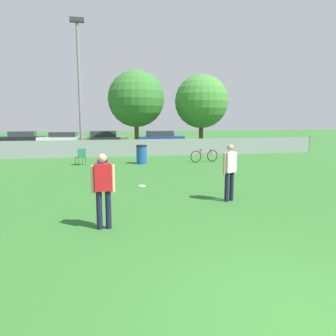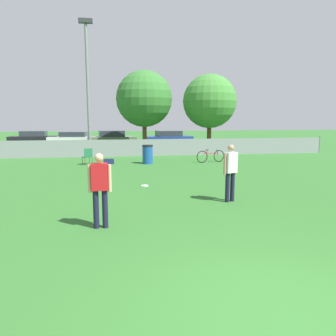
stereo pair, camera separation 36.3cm
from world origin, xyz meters
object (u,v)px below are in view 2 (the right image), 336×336
Objects in this scene: frisbee_disc at (145,186)px; bicycle_sideline at (211,156)px; player_receiver_white at (230,169)px; parked_car_dark at (34,138)px; tree_near_pole at (144,99)px; gear_bag_sideline at (109,161)px; light_pole at (87,77)px; folding_chair_sideline at (88,156)px; parked_car_white at (74,139)px; trash_bin at (148,154)px; parked_car_blue at (169,138)px; player_thrower_red at (100,186)px; parked_car_olive at (112,139)px; tree_far_right at (210,101)px.

bicycle_sideline is at bearing 54.25° from frisbee_disc.
player_receiver_white reaches higher than parked_car_dark.
player_receiver_white is (1.16, -15.26, -2.88)m from tree_near_pole.
player_receiver_white is at bearing -67.27° from gear_bag_sideline.
light_pole reaches higher than folding_chair_sideline.
light_pole reaches higher than player_receiver_white.
light_pole is at bearing -70.00° from parked_car_white.
parked_car_blue is (3.13, 11.90, 0.13)m from trash_bin.
player_receiver_white is 6.34× the size of frisbee_disc.
tree_near_pole is 3.46× the size of player_thrower_red.
tree_near_pole is 13.22m from frisbee_disc.
trash_bin is at bearing -85.04° from parked_car_olive.
parked_car_white is (-9.03, 12.97, 0.27)m from bicycle_sideline.
player_thrower_red is 3.03× the size of gear_bag_sideline.
player_thrower_red is 1.00× the size of bicycle_sideline.
parked_car_dark reaches higher than gear_bag_sideline.
light_pole is 4.35m from tree_near_pole.
bicycle_sideline is at bearing -68.31° from parked_car_olive.
parked_car_white is at bearing 104.06° from frisbee_disc.
folding_chair_sideline is (-8.42, -5.80, -3.20)m from tree_far_right.
player_receiver_white is 10.01m from folding_chair_sideline.
bicycle_sideline is (5.69, 10.43, -0.63)m from player_thrower_red.
gear_bag_sideline is at bearing -64.35° from parked_car_dark.
frisbee_disc is 6.38m from gear_bag_sideline.
folding_chair_sideline is at bearing -125.70° from parked_car_blue.
folding_chair_sideline is at bearing 177.57° from trash_bin.
parked_car_blue is (-2.08, 5.96, -3.04)m from tree_far_right.
bicycle_sideline is 3.04× the size of gear_bag_sideline.
trash_bin is 12.30m from parked_car_blue.
player_thrower_red reaches higher than parked_car_blue.
tree_near_pole reaches higher than tree_far_right.
parked_car_olive reaches higher than parked_car_dark.
parked_car_blue is (6.35, 11.76, 0.16)m from folding_chair_sideline.
light_pole is 7.85m from trash_bin.
bicycle_sideline reaches higher than gear_bag_sideline.
folding_chair_sideline reaches higher than gear_bag_sideline.
parked_car_olive is (0.09, 21.30, -0.28)m from player_thrower_red.
tree_far_right is 9.25m from parked_car_olive.
parked_car_white is (-3.33, 23.40, -0.36)m from player_thrower_red.
parked_car_dark reaches higher than frisbee_disc.
tree_far_right is 16.53m from parked_car_dark.
tree_near_pole is 7.45m from trash_bin.
tree_near_pole is at bearing 71.02° from player_receiver_white.
light_pole is 2.02× the size of parked_car_blue.
folding_chair_sideline is at bearing -74.65° from parked_car_white.
folding_chair_sideline is at bearing -173.31° from gear_bag_sideline.
trash_bin is (-0.44, -6.64, -3.34)m from tree_near_pole.
parked_car_olive is (1.43, 5.60, -4.51)m from light_pole.
tree_far_right is 20.98× the size of frisbee_disc.
parked_car_dark is 0.94× the size of parked_car_white.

